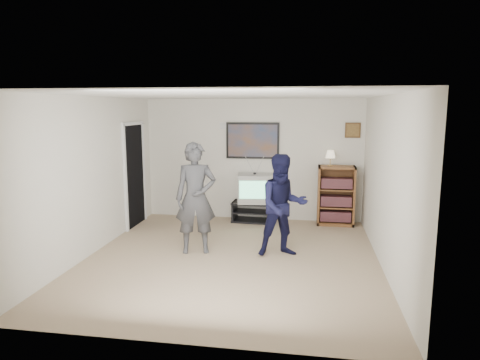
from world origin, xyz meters
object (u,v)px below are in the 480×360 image
(bookshelf, at_px, (336,195))
(media_stand, at_px, (253,212))
(person_tall, at_px, (196,198))
(person_short, at_px, (283,206))
(crt_television, at_px, (255,188))

(bookshelf, bearing_deg, media_stand, -178.28)
(person_tall, xyz_separation_m, person_short, (1.39, 0.06, -0.09))
(media_stand, distance_m, bookshelf, 1.71)
(bookshelf, xyz_separation_m, person_short, (-0.94, -2.00, 0.22))
(bookshelf, distance_m, person_tall, 3.12)
(crt_television, relative_size, bookshelf, 0.57)
(crt_television, xyz_separation_m, bookshelf, (1.63, 0.05, -0.11))
(crt_television, relative_size, person_short, 0.42)
(crt_television, distance_m, bookshelf, 1.63)
(media_stand, height_order, person_tall, person_tall)
(crt_television, distance_m, person_short, 2.07)
(bookshelf, relative_size, person_short, 0.73)
(media_stand, height_order, person_short, person_short)
(media_stand, xyz_separation_m, crt_television, (0.04, 0.00, 0.49))
(person_tall, distance_m, person_short, 1.39)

